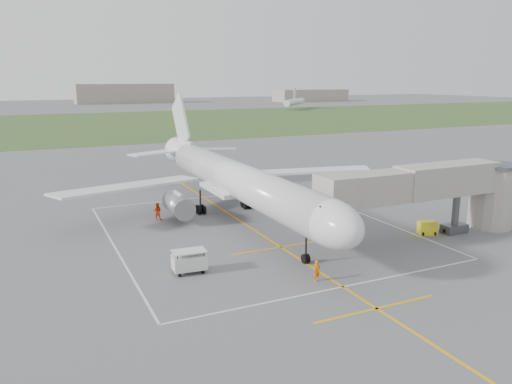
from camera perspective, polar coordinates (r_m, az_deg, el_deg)
name	(u,v)px	position (r m, az deg, el deg)	size (l,w,h in m)	color
ground	(239,220)	(55.27, -1.99, -3.23)	(700.00, 700.00, 0.00)	#5E5D60
grass_strip	(90,124)	(180.75, -18.49, 7.34)	(700.00, 120.00, 0.02)	#355A27
apron_markings	(261,235)	(50.19, 0.63, -4.89)	(28.20, 60.00, 0.01)	#E7A00D
airliner	(236,180)	(54.90, -2.33, 1.37)	(38.93, 46.75, 13.52)	silver
jet_bridge	(441,189)	(51.89, 20.35, 0.29)	(23.40, 5.00, 7.20)	gray
gpu_unit	(427,228)	(53.10, 19.00, -3.89)	(2.06, 1.76, 1.31)	gold
baggage_cart	(189,261)	(40.82, -7.63, -7.86)	(2.77, 1.78, 1.85)	silver
ramp_worker_nose	(317,271)	(39.19, 6.99, -8.93)	(0.60, 0.40, 1.65)	orange
ramp_worker_wing	(157,211)	(56.19, -11.21, -2.18)	(0.94, 0.73, 1.94)	#FF3E08
distant_hangars	(29,97)	(314.30, -24.55, 9.87)	(345.00, 49.00, 12.00)	gray
distant_aircraft	(125,107)	(216.21, -14.78, 9.33)	(198.94, 56.32, 8.85)	silver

